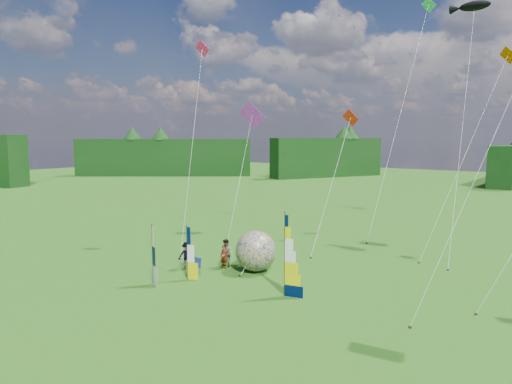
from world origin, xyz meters
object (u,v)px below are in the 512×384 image
Objects in this scene: spectator_a at (224,257)px; spectator_c at (187,256)px; feather_banner_main at (285,256)px; bol_inflatable at (256,251)px; side_banner_left at (187,253)px; spectator_b at (226,253)px; side_banner_far at (153,255)px; spectator_d at (242,253)px; kite_whale at (463,113)px; camp_chair at (195,267)px.

spectator_a is 2.45m from spectator_c.
bol_inflatable is (-4.13, 2.73, -0.92)m from feather_banner_main.
side_banner_left is (-6.29, -1.23, -0.62)m from feather_banner_main.
spectator_b is at bearing 145.16° from feather_banner_main.
side_banner_far is 2.10× the size of spectator_d.
kite_whale is (10.91, 13.87, 9.43)m from spectator_b.
bol_inflatable is 1.74m from spectator_d.
spectator_d is at bearing 98.96° from side_banner_far.
spectator_c is 1.10× the size of spectator_d.
bol_inflatable is at bearing 30.66° from spectator_b.
kite_whale is (11.26, 16.42, 9.83)m from camp_chair.
feather_banner_main is 7.90m from side_banner_far.
spectator_b is 1.05× the size of spectator_c.
feather_banner_main is 18.60m from kite_whale.
feather_banner_main reaches higher than spectator_a.
feather_banner_main is 1.38× the size of side_banner_left.
spectator_d is at bearing 78.14° from camp_chair.
spectator_a is 0.45m from spectator_b.
side_banner_left reaches higher than spectator_a.
bol_inflatable reaches higher than spectator_c.
side_banner_far is (-0.97, -1.84, 0.10)m from side_banner_left.
bol_inflatable is at bearing 42.04° from side_banner_left.
spectator_b is at bearing 86.85° from spectator_d.
spectator_a is at bearing 65.86° from side_banner_left.
feather_banner_main is 2.49× the size of spectator_c.
spectator_b is 1.15× the size of spectator_d.
bol_inflatable is at bearing -175.18° from spectator_d.
bol_inflatable reaches higher than spectator_b.
feather_banner_main is 2.74× the size of spectator_d.
spectator_b reaches higher than spectator_d.
side_banner_far is at bearing -137.22° from side_banner_left.
side_banner_left is 1.72× the size of spectator_b.
feather_banner_main reaches higher than spectator_c.
kite_whale is (8.82, 13.33, 9.05)m from bol_inflatable.
kite_whale is at bearing -2.68° from spectator_c.
bol_inflatable is 2.42× the size of camp_chair.
camp_chair is (-0.84, -3.59, -0.28)m from spectator_d.
side_banner_left reaches higher than spectator_b.
side_banner_far is at bearing -111.86° from spectator_a.
feather_banner_main is 2.83× the size of spectator_a.
feather_banner_main is 2.38× the size of spectator_b.
feather_banner_main is at bearing 172.79° from spectator_d.
bol_inflatable is 2.18m from spectator_b.
spectator_b reaches higher than camp_chair.
side_banner_far is 1.31× the size of bol_inflatable.
spectator_b is at bearing -6.19° from spectator_c.
side_banner_left is at bearing 105.00° from spectator_d.
spectator_a is 1.46× the size of camp_chair.
spectator_d is at bearing 69.81° from spectator_a.
kite_whale reaches higher than spectator_b.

